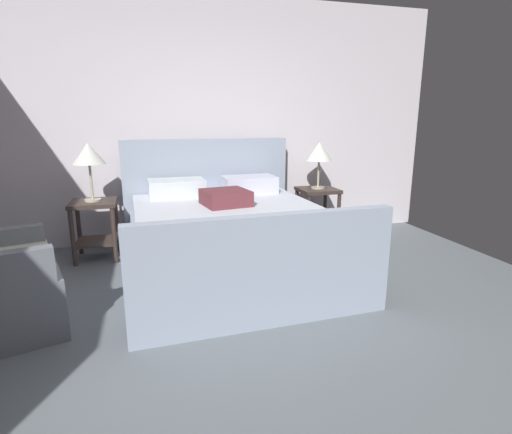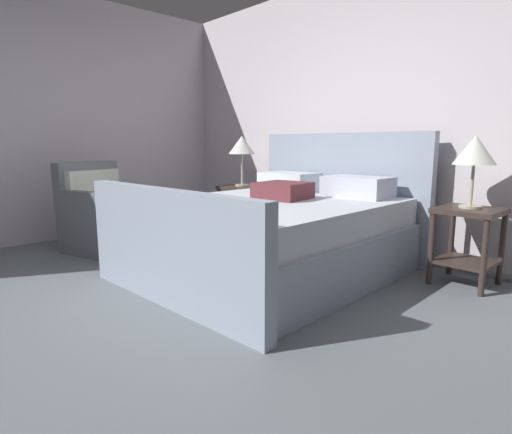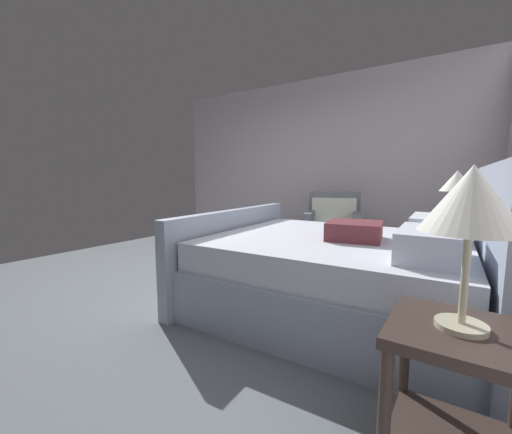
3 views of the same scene
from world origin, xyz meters
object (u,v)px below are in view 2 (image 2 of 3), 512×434
(table_lamp_right, at_px, (475,152))
(nightstand_left, at_px, (242,203))
(bed, at_px, (275,231))
(nightstand_right, at_px, (468,234))
(table_lamp_left, at_px, (242,146))
(armchair, at_px, (106,216))

(table_lamp_right, height_order, nightstand_left, table_lamp_right)
(bed, bearing_deg, nightstand_right, 33.76)
(table_lamp_left, bearing_deg, nightstand_left, -45.00)
(nightstand_right, relative_size, table_lamp_left, 1.04)
(bed, distance_m, nightstand_right, 1.50)
(bed, xyz_separation_m, table_lamp_right, (1.24, 0.83, 0.67))
(table_lamp_left, distance_m, armchair, 1.67)
(table_lamp_right, distance_m, nightstand_left, 2.56)
(bed, height_order, nightstand_left, bed)
(nightstand_left, bearing_deg, table_lamp_left, 135.00)
(bed, xyz_separation_m, nightstand_left, (-1.24, 0.72, 0.05))
(nightstand_left, bearing_deg, armchair, -108.88)
(nightstand_right, distance_m, armchair, 3.35)
(bed, height_order, nightstand_right, bed)
(bed, relative_size, nightstand_right, 3.72)
(nightstand_left, bearing_deg, nightstand_right, 2.64)
(table_lamp_right, distance_m, table_lamp_left, 2.49)
(nightstand_left, distance_m, table_lamp_left, 0.66)
(table_lamp_right, bearing_deg, nightstand_right, -116.57)
(table_lamp_right, relative_size, nightstand_left, 0.91)
(table_lamp_right, height_order, table_lamp_left, table_lamp_left)
(nightstand_right, bearing_deg, table_lamp_right, 63.43)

